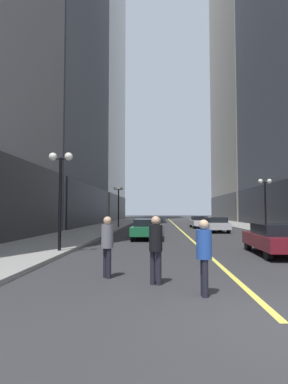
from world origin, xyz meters
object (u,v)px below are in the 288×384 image
object	(u,v)px
car_maroon	(276,238)
pedestrian_in_blue_hoodie	(204,252)
street_lamp_right_mid	(265,194)
pedestrian_in_grey_suit	(107,242)
street_lamp_left_far	(119,198)
car_green	(148,228)
pedestrian_in_black_coat	(156,244)
car_white	(199,221)
street_lamp_left_near	(60,179)
car_silver	(215,224)

from	to	relation	value
car_maroon	pedestrian_in_blue_hoodie	size ratio (longest dim) A/B	2.76
car_maroon	street_lamp_right_mid	size ratio (longest dim) A/B	1.04
pedestrian_in_blue_hoodie	street_lamp_right_mid	distance (m)	20.56
car_maroon	pedestrian_in_grey_suit	world-z (taller)	pedestrian_in_grey_suit
pedestrian_in_blue_hoodie	street_lamp_right_mid	size ratio (longest dim) A/B	0.38
pedestrian_in_grey_suit	street_lamp_left_far	distance (m)	25.27
car_green	pedestrian_in_grey_suit	xyz separation A→B (m)	(-0.67, -12.55, 0.27)
pedestrian_in_black_coat	car_green	bearing A→B (deg)	92.99
car_white	pedestrian_in_blue_hoodie	bearing A→B (deg)	-96.78
car_white	pedestrian_in_black_coat	world-z (taller)	pedestrian_in_black_coat
pedestrian_in_grey_suit	car_green	bearing A→B (deg)	86.96
street_lamp_left_near	street_lamp_right_mid	bearing A→B (deg)	43.90
car_white	street_lamp_left_far	size ratio (longest dim) A/B	0.95
car_green	street_lamp_right_mid	bearing A→B (deg)	26.59
car_maroon	car_white	distance (m)	21.84
car_green	street_lamp_left_near	bearing A→B (deg)	-114.75
car_maroon	street_lamp_right_mid	world-z (taller)	street_lamp_right_mid
car_silver	street_lamp_left_far	distance (m)	10.95
pedestrian_in_grey_suit	street_lamp_left_far	bearing A→B (deg)	96.56
car_green	car_white	size ratio (longest dim) A/B	1.12
car_green	pedestrian_in_blue_hoodie	xyz separation A→B (m)	(1.77, -14.38, 0.25)
car_maroon	street_lamp_right_mid	xyz separation A→B (m)	(3.56, 12.29, 2.54)
pedestrian_in_blue_hoodie	street_lamp_left_near	xyz separation A→B (m)	(-5.31, 6.69, 2.29)
car_silver	street_lamp_left_near	world-z (taller)	street_lamp_left_near
pedestrian_in_grey_suit	street_lamp_left_near	world-z (taller)	street_lamp_left_near
street_lamp_left_near	street_lamp_right_mid	world-z (taller)	same
pedestrian_in_blue_hoodie	street_lamp_left_far	bearing A→B (deg)	101.20
pedestrian_in_grey_suit	car_white	bearing A→B (deg)	77.69
car_silver	street_lamp_right_mid	world-z (taller)	street_lamp_right_mid
pedestrian_in_black_coat	pedestrian_in_blue_hoodie	distance (m)	1.51
pedestrian_in_grey_suit	street_lamp_right_mid	xyz separation A→B (m)	(9.92, 17.19, 2.26)
car_white	street_lamp_left_far	distance (m)	9.23
car_white	car_green	bearing A→B (deg)	-110.01
pedestrian_in_black_coat	pedestrian_in_grey_suit	world-z (taller)	pedestrian_in_black_coat
street_lamp_right_mid	street_lamp_left_far	bearing A→B (deg)	148.57
car_silver	car_maroon	bearing A→B (deg)	-90.12
car_silver	street_lamp_right_mid	size ratio (longest dim) A/B	1.05
car_maroon	pedestrian_in_black_coat	distance (m)	7.55
car_white	pedestrian_in_blue_hoodie	size ratio (longest dim) A/B	2.52
car_maroon	pedestrian_in_grey_suit	xyz separation A→B (m)	(-6.36, -4.89, 0.27)
pedestrian_in_black_coat	street_lamp_right_mid	bearing A→B (deg)	64.50
pedestrian_in_black_coat	street_lamp_left_far	world-z (taller)	street_lamp_left_far
car_silver	street_lamp_left_near	size ratio (longest dim) A/B	1.05
car_green	pedestrian_in_black_coat	xyz separation A→B (m)	(0.70, -13.31, 0.29)
pedestrian_in_grey_suit	street_lamp_left_near	size ratio (longest dim) A/B	0.38
street_lamp_left_near	car_silver	bearing A→B (deg)	58.09
street_lamp_left_far	street_lamp_right_mid	distance (m)	15.00
street_lamp_left_near	street_lamp_right_mid	size ratio (longest dim) A/B	1.00
car_white	pedestrian_in_blue_hoodie	xyz separation A→B (m)	(-3.39, -28.55, 0.25)
street_lamp_right_mid	car_white	bearing A→B (deg)	113.23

